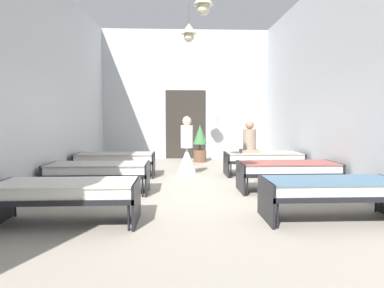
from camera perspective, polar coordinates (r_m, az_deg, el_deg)
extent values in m
cube|color=#9E9384|center=(6.81, 0.38, -8.30)|extent=(6.36, 11.89, 0.10)
cube|color=silver|center=(12.41, -1.08, 8.07)|extent=(6.16, 0.20, 4.50)
cube|color=silver|center=(7.18, -24.57, 10.42)|extent=(0.20, 11.29, 4.50)
cube|color=silver|center=(7.47, 24.27, 10.17)|extent=(0.20, 11.29, 4.50)
cube|color=#2D2823|center=(12.26, -1.06, 3.22)|extent=(1.40, 0.06, 2.40)
sphere|color=beige|center=(7.99, 1.85, 21.29)|extent=(0.28, 0.28, 0.28)
cylinder|color=brown|center=(10.00, -0.50, 20.62)|extent=(0.02, 0.02, 0.50)
cone|color=beige|center=(9.90, -0.50, 18.40)|extent=(0.44, 0.44, 0.28)
sphere|color=beige|center=(9.85, -0.50, 17.16)|extent=(0.28, 0.28, 0.28)
cylinder|color=black|center=(5.74, -27.04, -8.91)|extent=(0.03, 0.03, 0.34)
cylinder|color=black|center=(4.59, -10.35, -11.79)|extent=(0.03, 0.03, 0.34)
cylinder|color=black|center=(5.28, -9.31, -9.63)|extent=(0.03, 0.03, 0.34)
cube|color=black|center=(5.07, -19.73, -8.05)|extent=(1.90, 0.84, 0.07)
cube|color=black|center=(4.90, -9.10, -9.33)|extent=(0.04, 0.84, 0.57)
cube|color=silver|center=(5.05, -19.76, -6.89)|extent=(1.82, 0.78, 0.14)
cube|color=beige|center=(5.03, -19.79, -5.97)|extent=(1.86, 0.82, 0.02)
cylinder|color=black|center=(4.74, 13.86, -11.33)|extent=(0.03, 0.03, 0.34)
cylinder|color=black|center=(5.41, 11.65, -9.32)|extent=(0.03, 0.03, 0.34)
cylinder|color=black|center=(6.08, 27.92, -8.23)|extent=(0.03, 0.03, 0.34)
cube|color=black|center=(5.32, 21.86, -7.52)|extent=(1.90, 0.84, 0.07)
cube|color=black|center=(5.03, 12.03, -9.00)|extent=(0.04, 0.84, 0.57)
cube|color=silver|center=(5.30, 21.89, -6.41)|extent=(1.82, 0.78, 0.14)
cube|color=slate|center=(5.29, 21.92, -5.53)|extent=(1.86, 0.82, 0.02)
cylinder|color=black|center=(6.81, -22.94, -6.75)|extent=(0.03, 0.03, 0.34)
cylinder|color=black|center=(7.48, -21.03, -5.73)|extent=(0.03, 0.03, 0.34)
cylinder|color=black|center=(6.43, -8.10, -7.10)|extent=(0.03, 0.03, 0.34)
cylinder|color=black|center=(7.13, -7.56, -5.96)|extent=(0.03, 0.03, 0.34)
cube|color=black|center=(6.88, -15.10, -4.72)|extent=(1.90, 0.84, 0.07)
cube|color=black|center=(7.15, -22.42, -5.28)|extent=(0.04, 0.84, 0.57)
cube|color=black|center=(6.75, -7.32, -5.53)|extent=(0.04, 0.84, 0.57)
cube|color=white|center=(6.86, -15.12, -3.86)|extent=(1.82, 0.78, 0.14)
cube|color=#9E9E93|center=(6.85, -15.13, -3.18)|extent=(1.86, 0.82, 0.02)
cylinder|color=black|center=(6.53, 9.06, -6.92)|extent=(0.03, 0.03, 0.34)
cylinder|color=black|center=(7.23, 7.89, -5.82)|extent=(0.03, 0.03, 0.34)
cylinder|color=black|center=(7.10, 23.04, -6.32)|extent=(0.03, 0.03, 0.34)
cylinder|color=black|center=(7.74, 20.71, -5.39)|extent=(0.03, 0.03, 0.34)
cube|color=black|center=(7.07, 15.42, -4.49)|extent=(1.90, 0.84, 0.07)
cube|color=black|center=(6.85, 7.96, -5.39)|extent=(0.04, 0.84, 0.57)
cube|color=black|center=(7.42, 22.27, -4.92)|extent=(0.04, 0.84, 0.57)
cube|color=white|center=(7.05, 15.44, -3.64)|extent=(1.82, 0.78, 0.14)
cube|color=#8C4C47|center=(7.04, 15.45, -2.98)|extent=(1.86, 0.82, 0.02)
cylinder|color=black|center=(8.59, -18.57, -4.39)|extent=(0.03, 0.03, 0.34)
cylinder|color=black|center=(9.28, -17.36, -3.72)|extent=(0.03, 0.03, 0.34)
cylinder|color=black|center=(8.29, -6.88, -4.50)|extent=(0.03, 0.03, 0.34)
cylinder|color=black|center=(9.00, -6.55, -3.80)|extent=(0.03, 0.03, 0.34)
cube|color=black|center=(8.72, -12.44, -2.78)|extent=(1.90, 0.84, 0.07)
cube|color=black|center=(8.94, -18.33, -3.29)|extent=(0.04, 0.84, 0.57)
cube|color=black|center=(8.63, -6.32, -3.37)|extent=(0.04, 0.84, 0.57)
cube|color=silver|center=(8.71, -12.45, -2.09)|extent=(1.82, 0.78, 0.14)
cube|color=#9E9E93|center=(8.70, -12.46, -1.55)|extent=(1.86, 0.82, 0.02)
cylinder|color=black|center=(8.38, 6.40, -4.41)|extent=(0.03, 0.03, 0.34)
cylinder|color=black|center=(9.08, 5.67, -3.72)|extent=(0.03, 0.03, 0.34)
cylinder|color=black|center=(8.82, 17.66, -4.14)|extent=(0.03, 0.03, 0.34)
cylinder|color=black|center=(9.49, 16.14, -3.52)|extent=(0.03, 0.03, 0.34)
cube|color=black|center=(8.87, 11.60, -2.64)|extent=(1.90, 0.84, 0.07)
cube|color=black|center=(8.70, 5.64, -3.29)|extent=(0.04, 0.84, 0.57)
cube|color=black|center=(9.16, 17.24, -3.09)|extent=(0.04, 0.84, 0.57)
cube|color=silver|center=(8.86, 11.61, -1.97)|extent=(1.82, 0.78, 0.14)
cube|color=#9E9E93|center=(8.85, 11.62, -1.44)|extent=(1.86, 0.82, 0.02)
cone|color=white|center=(8.61, -0.85, -2.93)|extent=(0.52, 0.52, 0.70)
cylinder|color=white|center=(8.56, -0.85, 1.22)|extent=(0.30, 0.30, 0.55)
sphere|color=beige|center=(8.54, -0.86, 3.80)|extent=(0.22, 0.22, 0.22)
cone|color=white|center=(8.54, -0.86, 4.32)|extent=(0.18, 0.18, 0.10)
cylinder|color=gray|center=(8.75, 9.42, 0.51)|extent=(0.32, 0.32, 0.58)
cube|color=gray|center=(8.77, 9.40, -1.12)|extent=(0.44, 0.44, 0.08)
sphere|color=#A87A5B|center=(8.73, 9.45, 3.13)|extent=(0.22, 0.22, 0.22)
cylinder|color=brown|center=(11.32, 1.31, -1.99)|extent=(0.42, 0.42, 0.39)
cylinder|color=brown|center=(11.29, 1.31, -0.51)|extent=(0.06, 0.06, 0.20)
cone|color=#3D7A42|center=(11.26, 1.32, 1.60)|extent=(0.45, 0.45, 0.63)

